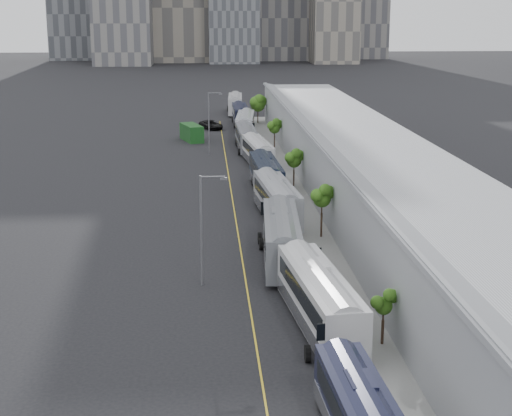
{
  "coord_description": "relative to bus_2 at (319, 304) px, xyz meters",
  "views": [
    {
      "loc": [
        -4.49,
        -11.9,
        19.96
      ],
      "look_at": [
        0.02,
        55.63,
        3.0
      ],
      "focal_mm": 55.0,
      "sensor_mm": 36.0,
      "label": 1
    }
  ],
  "objects": [
    {
      "name": "bus_3",
      "position": [
        -1.06,
        14.04,
        0.02
      ],
      "size": [
        3.68,
        14.05,
        4.06
      ],
      "rotation": [
        0.0,
        0.0,
        -0.06
      ],
      "color": "slate",
      "rests_on": "ground"
    },
    {
      "name": "lane_line",
      "position": [
        -4.23,
        19.86,
        -1.68
      ],
      "size": [
        0.12,
        160.0,
        0.02
      ],
      "primitive_type": "cube",
      "color": "gold",
      "rests_on": "ground"
    },
    {
      "name": "suv",
      "position": [
        -5.98,
        89.91,
        -0.91
      ],
      "size": [
        4.67,
        6.18,
        1.56
      ],
      "primitive_type": "imported",
      "rotation": [
        0.0,
        0.0,
        0.42
      ],
      "color": "black",
      "rests_on": "ground"
    },
    {
      "name": "bus_2",
      "position": [
        0.0,
        0.0,
        0.0
      ],
      "size": [
        4.11,
        13.93,
        4.01
      ],
      "rotation": [
        0.0,
        0.0,
        0.1
      ],
      "color": "silver",
      "rests_on": "ground"
    },
    {
      "name": "bus_4",
      "position": [
        -0.16,
        27.76,
        -0.03
      ],
      "size": [
        3.78,
        13.67,
        3.95
      ],
      "rotation": [
        0.0,
        0.0,
        0.08
      ],
      "color": "#93959C",
      "rests_on": "ground"
    },
    {
      "name": "tree_4",
      "position": [
        3.22,
        67.97,
        1.83
      ],
      "size": [
        1.71,
        1.71,
        4.41
      ],
      "color": "black",
      "rests_on": "ground"
    },
    {
      "name": "tree_1",
      "position": [
        3.52,
        -2.9,
        0.98
      ],
      "size": [
        1.11,
        1.11,
        3.32
      ],
      "color": "black",
      "rests_on": "ground"
    },
    {
      "name": "bus_10",
      "position": [
        -0.86,
        111.06,
        -0.04
      ],
      "size": [
        3.33,
        13.48,
        3.91
      ],
      "rotation": [
        0.0,
        0.0,
        -0.05
      ],
      "color": "silver",
      "rests_on": "ground"
    },
    {
      "name": "tree_2",
      "position": [
        3.26,
        20.86,
        2.17
      ],
      "size": [
        1.62,
        1.62,
        4.73
      ],
      "color": "black",
      "rests_on": "ground"
    },
    {
      "name": "tree_3",
      "position": [
        3.2,
        42.39,
        1.7
      ],
      "size": [
        1.73,
        1.73,
        4.29
      ],
      "color": "black",
      "rests_on": "ground"
    },
    {
      "name": "bus_5",
      "position": [
        -0.23,
        40.17,
        -0.08
      ],
      "size": [
        3.13,
        13.2,
        3.83
      ],
      "rotation": [
        0.0,
        0.0,
        0.04
      ],
      "color": "black",
      "rests_on": "ground"
    },
    {
      "name": "depot",
      "position": [
        10.26,
        19.86,
        1.82
      ],
      "size": [
        12.45,
        160.4,
        7.2
      ],
      "color": "gray",
      "rests_on": "ground"
    },
    {
      "name": "street_lamp_near",
      "position": [
        -7.34,
        8.89,
        3.19
      ],
      "size": [
        2.04,
        0.22,
        8.41
      ],
      "color": "#59595E",
      "rests_on": "ground"
    },
    {
      "name": "shipping_container",
      "position": [
        -9.19,
        77.17,
        -0.4
      ],
      "size": [
        3.98,
        6.78,
        2.59
      ],
      "primitive_type": "cube",
      "rotation": [
        0.0,
        0.0,
        0.29
      ],
      "color": "#144116",
      "rests_on": "ground"
    },
    {
      "name": "bus_6",
      "position": [
        -0.11,
        55.88,
        -0.18
      ],
      "size": [
        3.67,
        12.49,
        3.6
      ],
      "rotation": [
        0.0,
        0.0,
        0.1
      ],
      "color": "silver",
      "rests_on": "ground"
    },
    {
      "name": "street_lamp_far",
      "position": [
        -6.32,
        64.77,
        3.45
      ],
      "size": [
        2.04,
        0.22,
        8.91
      ],
      "color": "#59595E",
      "rests_on": "ground"
    },
    {
      "name": "bus_7",
      "position": [
        -1.0,
        68.32,
        -0.15
      ],
      "size": [
        2.81,
        12.61,
        3.67
      ],
      "rotation": [
        0.0,
        0.0,
        0.02
      ],
      "color": "slate",
      "rests_on": "ground"
    },
    {
      "name": "sidewalk",
      "position": [
        6.27,
        19.86,
        -1.63
      ],
      "size": [
        10.0,
        170.0,
        0.12
      ],
      "primitive_type": "cube",
      "color": "gray",
      "rests_on": "ground"
    },
    {
      "name": "bus_9",
      "position": [
        -0.56,
        94.86,
        -0.13
      ],
      "size": [
        2.83,
        12.69,
        3.7
      ],
      "rotation": [
        0.0,
        0.0,
        0.01
      ],
      "color": "black",
      "rests_on": "ground"
    },
    {
      "name": "tree_5",
      "position": [
        2.69,
        96.23,
        2.29
      ],
      "size": [
        2.75,
        2.75,
        5.38
      ],
      "color": "black",
      "rests_on": "ground"
    },
    {
      "name": "bus_8",
      "position": [
        -0.42,
        81.45,
        -0.05
      ],
      "size": [
        3.87,
        13.53,
        3.9
      ],
      "rotation": [
        0.0,
        0.0,
        -0.09
      ],
      "color": "#B7BAC2",
      "rests_on": "ground"
    }
  ]
}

